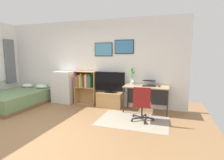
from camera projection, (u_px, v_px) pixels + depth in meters
The scene contains 14 objects.
ground_plane at pixel (41, 132), 3.69m from camera, with size 7.20×7.20×0.00m, color #936B44.
wall_back_with_posters at pixel (90, 63), 5.78m from camera, with size 6.12×0.09×2.70m.
area_rug at pixel (133, 120), 4.34m from camera, with size 1.70×1.20×0.01m, color #9E937F.
bed at pixel (17, 99), 5.56m from camera, with size 1.37×2.04×0.59m.
dresser at pixel (63, 87), 5.91m from camera, with size 0.71×0.46×1.07m.
bookshelf at pixel (85, 84), 5.71m from camera, with size 0.71×0.30×1.08m.
tv_stand at pixel (110, 100), 5.45m from camera, with size 0.78×0.41×0.46m.
television at pixel (110, 82), 5.35m from camera, with size 0.96×0.16×0.64m.
desk at pixel (147, 90), 5.03m from camera, with size 1.24×0.61×0.74m.
office_chair at pixel (142, 103), 4.22m from camera, with size 0.57×0.58×0.86m.
laptop at pixel (149, 83), 5.00m from camera, with size 0.42×0.45×0.16m.
computer_mouse at pixel (159, 86), 4.80m from camera, with size 0.06×0.10×0.03m, color #262628.
bamboo_vase at pixel (132, 77), 5.23m from camera, with size 0.11×0.11×0.49m.
wine_glass at pixel (133, 81), 4.99m from camera, with size 0.07×0.07×0.18m.
Camera 1 is at (2.52, -2.85, 1.60)m, focal length 28.17 mm.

